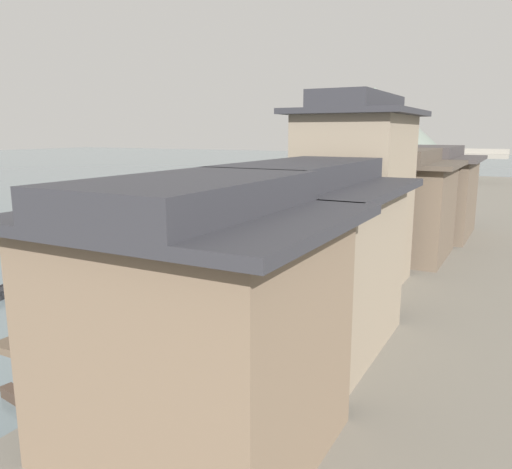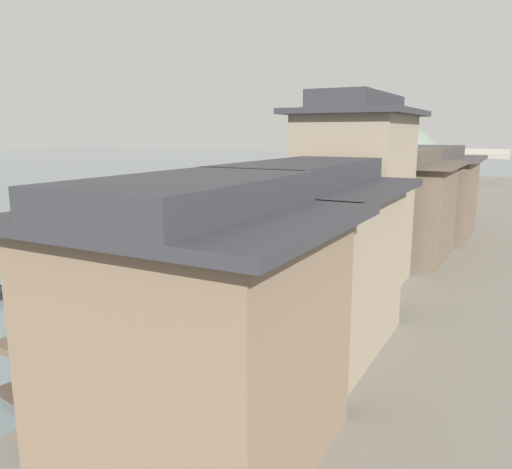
{
  "view_description": "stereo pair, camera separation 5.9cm",
  "coord_description": "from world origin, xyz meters",
  "px_view_note": "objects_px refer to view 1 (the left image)",
  "views": [
    {
      "loc": [
        16.95,
        -6.62,
        7.93
      ],
      "look_at": [
        2.85,
        19.68,
        1.93
      ],
      "focal_mm": 35.68,
      "sensor_mm": 36.0,
      "label": 1
    },
    {
      "loc": [
        17.01,
        -6.59,
        7.93
      ],
      "look_at": [
        2.85,
        19.68,
        1.93
      ],
      "focal_mm": 35.68,
      "sensor_mm": 36.0,
      "label": 2
    }
  ],
  "objects_px": {
    "boat_midriver_upstream": "(313,202)",
    "house_waterfront_nearest": "(194,319)",
    "boat_moored_nearest": "(377,202)",
    "boat_moored_third": "(261,269)",
    "mooring_post_dock_mid": "(276,277)",
    "house_waterfront_narrow": "(401,204)",
    "boat_moored_second": "(373,216)",
    "boat_moored_far": "(359,228)",
    "mooring_post_dock_far": "(331,246)",
    "mooring_post_dock_near": "(148,349)",
    "stone_bridge": "(403,160)",
    "house_waterfront_far": "(428,192)",
    "boat_upstream_distant": "(77,367)",
    "house_waterfront_tall": "(355,194)",
    "boat_midriver_drifting": "(26,279)",
    "house_waterfront_second": "(302,257)"
  },
  "relations": [
    {
      "from": "boat_moored_nearest",
      "to": "house_waterfront_far",
      "type": "xyz_separation_m",
      "value": [
        8.7,
        -19.74,
        3.61
      ]
    },
    {
      "from": "house_waterfront_far",
      "to": "mooring_post_dock_near",
      "type": "distance_m",
      "value": 25.77
    },
    {
      "from": "mooring_post_dock_far",
      "to": "boat_moored_nearest",
      "type": "bearing_deg",
      "value": 99.58
    },
    {
      "from": "house_waterfront_nearest",
      "to": "house_waterfront_far",
      "type": "xyz_separation_m",
      "value": [
        0.09,
        28.19,
        -0.02
      ]
    },
    {
      "from": "boat_moored_nearest",
      "to": "boat_moored_far",
      "type": "height_order",
      "value": "boat_moored_nearest"
    },
    {
      "from": "house_waterfront_nearest",
      "to": "house_waterfront_narrow",
      "type": "height_order",
      "value": "same"
    },
    {
      "from": "mooring_post_dock_far",
      "to": "stone_bridge",
      "type": "distance_m",
      "value": 50.85
    },
    {
      "from": "boat_midriver_upstream",
      "to": "mooring_post_dock_mid",
      "type": "xyz_separation_m",
      "value": [
        10.86,
        -31.72,
        0.98
      ]
    },
    {
      "from": "house_waterfront_narrow",
      "to": "boat_moored_third",
      "type": "bearing_deg",
      "value": -145.53
    },
    {
      "from": "boat_midriver_upstream",
      "to": "house_waterfront_nearest",
      "type": "bearing_deg",
      "value": -71.44
    },
    {
      "from": "house_waterfront_tall",
      "to": "house_waterfront_narrow",
      "type": "height_order",
      "value": "house_waterfront_tall"
    },
    {
      "from": "house_waterfront_narrow",
      "to": "mooring_post_dock_near",
      "type": "bearing_deg",
      "value": -101.51
    },
    {
      "from": "boat_moored_nearest",
      "to": "boat_midriver_upstream",
      "type": "relative_size",
      "value": 0.97
    },
    {
      "from": "mooring_post_dock_mid",
      "to": "boat_moored_third",
      "type": "bearing_deg",
      "value": 125.21
    },
    {
      "from": "boat_midriver_upstream",
      "to": "mooring_post_dock_mid",
      "type": "bearing_deg",
      "value": -71.1
    },
    {
      "from": "boat_moored_far",
      "to": "mooring_post_dock_mid",
      "type": "relative_size",
      "value": 5.95
    },
    {
      "from": "boat_upstream_distant",
      "to": "mooring_post_dock_near",
      "type": "height_order",
      "value": "mooring_post_dock_near"
    },
    {
      "from": "boat_moored_far",
      "to": "mooring_post_dock_mid",
      "type": "distance_m",
      "value": 20.07
    },
    {
      "from": "boat_moored_second",
      "to": "house_waterfront_tall",
      "type": "xyz_separation_m",
      "value": [
        5.76,
        -24.62,
        4.98
      ]
    },
    {
      "from": "boat_moored_third",
      "to": "house_waterfront_tall",
      "type": "height_order",
      "value": "house_waterfront_tall"
    },
    {
      "from": "boat_moored_far",
      "to": "boat_midriver_upstream",
      "type": "distance_m",
      "value": 14.75
    },
    {
      "from": "mooring_post_dock_far",
      "to": "house_waterfront_nearest",
      "type": "bearing_deg",
      "value": -78.96
    },
    {
      "from": "house_waterfront_second",
      "to": "boat_midriver_upstream",
      "type": "bearing_deg",
      "value": 111.27
    },
    {
      "from": "boat_moored_nearest",
      "to": "house_waterfront_nearest",
      "type": "height_order",
      "value": "house_waterfront_nearest"
    },
    {
      "from": "boat_moored_far",
      "to": "mooring_post_dock_mid",
      "type": "xyz_separation_m",
      "value": [
        1.99,
        -19.94,
        1.12
      ]
    },
    {
      "from": "house_waterfront_nearest",
      "to": "house_waterfront_tall",
      "type": "relative_size",
      "value": 0.77
    },
    {
      "from": "boat_upstream_distant",
      "to": "boat_midriver_upstream",
      "type": "bearing_deg",
      "value": 101.22
    },
    {
      "from": "boat_moored_third",
      "to": "mooring_post_dock_mid",
      "type": "bearing_deg",
      "value": -54.79
    },
    {
      "from": "boat_moored_second",
      "to": "boat_midriver_drifting",
      "type": "bearing_deg",
      "value": -109.25
    },
    {
      "from": "boat_midriver_drifting",
      "to": "boat_moored_far",
      "type": "bearing_deg",
      "value": 64.72
    },
    {
      "from": "boat_moored_second",
      "to": "boat_moored_third",
      "type": "bearing_deg",
      "value": -90.97
    },
    {
      "from": "boat_midriver_upstream",
      "to": "boat_upstream_distant",
      "type": "relative_size",
      "value": 0.81
    },
    {
      "from": "house_waterfront_far",
      "to": "mooring_post_dock_mid",
      "type": "distance_m",
      "value": 16.83
    },
    {
      "from": "mooring_post_dock_mid",
      "to": "mooring_post_dock_far",
      "type": "xyz_separation_m",
      "value": [
        0.0,
        7.59,
        -0.04
      ]
    },
    {
      "from": "boat_midriver_upstream",
      "to": "house_waterfront_tall",
      "type": "bearing_deg",
      "value": -64.98
    },
    {
      "from": "boat_upstream_distant",
      "to": "mooring_post_dock_near",
      "type": "xyz_separation_m",
      "value": [
        2.64,
        0.53,
        1.0
      ]
    },
    {
      "from": "house_waterfront_tall",
      "to": "house_waterfront_narrow",
      "type": "bearing_deg",
      "value": 85.6
    },
    {
      "from": "house_waterfront_nearest",
      "to": "boat_midriver_drifting",
      "type": "bearing_deg",
      "value": 153.36
    },
    {
      "from": "boat_upstream_distant",
      "to": "house_waterfront_tall",
      "type": "bearing_deg",
      "value": 63.28
    },
    {
      "from": "boat_moored_far",
      "to": "boat_midriver_upstream",
      "type": "height_order",
      "value": "boat_midriver_upstream"
    },
    {
      "from": "boat_moored_far",
      "to": "mooring_post_dock_far",
      "type": "bearing_deg",
      "value": -80.84
    },
    {
      "from": "boat_moored_second",
      "to": "house_waterfront_second",
      "type": "xyz_separation_m",
      "value": [
        6.29,
        -31.91,
        3.67
      ]
    },
    {
      "from": "boat_upstream_distant",
      "to": "house_waterfront_narrow",
      "type": "distance_m",
      "value": 19.94
    },
    {
      "from": "boat_midriver_upstream",
      "to": "house_waterfront_second",
      "type": "distance_m",
      "value": 40.15
    },
    {
      "from": "house_waterfront_far",
      "to": "mooring_post_dock_near",
      "type": "xyz_separation_m",
      "value": [
        -3.92,
        -25.34,
        -2.62
      ]
    },
    {
      "from": "mooring_post_dock_mid",
      "to": "house_waterfront_narrow",
      "type": "bearing_deg",
      "value": 67.48
    },
    {
      "from": "boat_moored_third",
      "to": "mooring_post_dock_near",
      "type": "relative_size",
      "value": 5.2
    },
    {
      "from": "mooring_post_dock_near",
      "to": "stone_bridge",
      "type": "xyz_separation_m",
      "value": [
        -6.9,
        67.08,
        2.55
      ]
    },
    {
      "from": "boat_midriver_drifting",
      "to": "house_waterfront_nearest",
      "type": "distance_m",
      "value": 19.27
    },
    {
      "from": "mooring_post_dock_near",
      "to": "stone_bridge",
      "type": "height_order",
      "value": "stone_bridge"
    }
  ]
}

